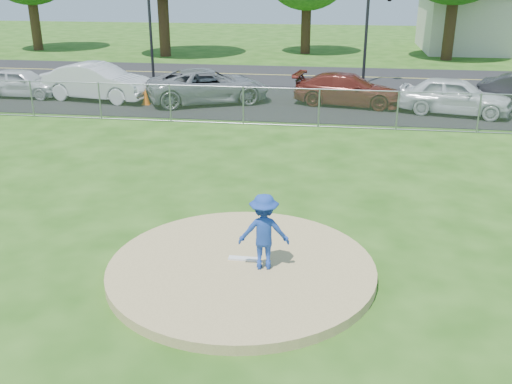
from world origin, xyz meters
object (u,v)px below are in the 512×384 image
Objects in this scene: traffic_signal_left at (154,17)px; traffic_cone at (146,97)px; parked_car_darkred at (348,89)px; pitcher at (264,232)px; parked_car_white at (98,82)px; parked_car_pearl at (455,96)px; parked_car_gray at (209,86)px; parked_car_silver at (22,83)px.

traffic_signal_left is 7.58× the size of traffic_cone.
traffic_cone is at bearing 107.72° from parked_car_darkred.
pitcher reaches higher than parked_car_darkred.
parked_car_pearl is at bearing -82.14° from parked_car_white.
parked_car_gray is (5.33, 0.18, -0.08)m from parked_car_white.
parked_car_pearl reaches higher than traffic_cone.
parked_car_white is (3.98, -0.13, 0.17)m from parked_car_silver.
parked_car_pearl is at bearing -91.10° from parked_car_silver.
pitcher is at bearing -63.38° from traffic_cone.
parked_car_white is at bearing 102.62° from parked_car_darkred.
parked_car_white reaches higher than parked_car_pearl.
parked_car_gray is at bearing -54.08° from traffic_signal_left.
parked_car_white is at bearing 101.42° from parked_car_pearl.
parked_car_darkred is at bearing -87.43° from parked_car_silver.
parked_car_darkred reaches higher than parked_car_silver.
traffic_signal_left is at bearing 71.77° from parked_car_darkred.
parked_car_gray is (-4.74, 15.86, -0.19)m from pitcher.
traffic_cone is at bearing 83.29° from parked_car_gray.
traffic_signal_left is 6.90m from parked_car_white.
traffic_signal_left reaches higher than parked_car_silver.
parked_car_gray is at bearing -78.15° from parked_car_white.
parked_car_gray is at bearing 17.62° from traffic_cone.
traffic_signal_left is 8.06m from parked_car_gray.
parked_car_silver is at bearing 101.44° from parked_car_pearl.
traffic_signal_left is at bearing 79.16° from parked_car_pearl.
pitcher is 18.63m from parked_car_white.
parked_car_gray is (2.77, 0.88, 0.41)m from traffic_cone.
parked_car_white is at bearing -91.01° from parked_car_silver.
parked_car_darkred is (9.18, 1.29, 0.34)m from traffic_cone.
parked_car_gray is (9.32, 0.05, 0.09)m from parked_car_silver.
parked_car_darkred is 1.06× the size of parked_car_pearl.
parked_car_white reaches higher than traffic_cone.
traffic_signal_left is at bearing -36.85° from parked_car_silver.
traffic_signal_left is at bearing 11.59° from parked_car_gray.
parked_car_darkred is (11.74, 0.59, -0.14)m from parked_car_white.
pitcher is 21.16m from parked_car_silver.
parked_car_pearl is at bearing -24.27° from traffic_signal_left.
traffic_cone is at bearing -71.04° from pitcher.
parked_car_white reaches higher than parked_car_darkred.
traffic_cone is 0.16× the size of parked_car_pearl.
pitcher is (9.22, -22.05, -2.39)m from traffic_signal_left.
parked_car_silver is 0.87× the size of parked_car_pearl.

